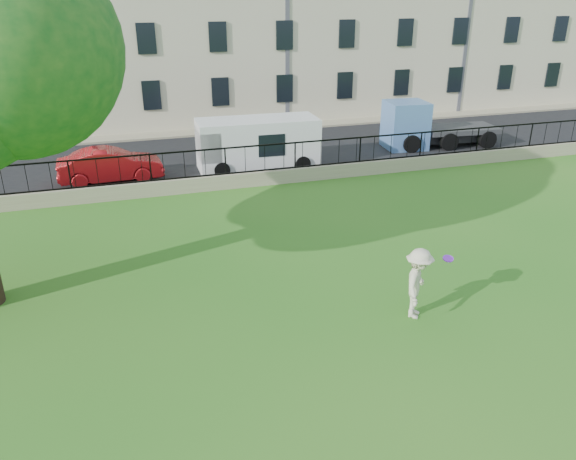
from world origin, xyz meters
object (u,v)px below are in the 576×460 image
object	(u,v)px
man	(418,283)
frisbee	(448,259)
white_van	(258,144)
red_sedan	(111,165)
blue_truck	(439,123)

from	to	relation	value
man	frisbee	bearing A→B (deg)	-40.24
white_van	red_sedan	bearing A→B (deg)	-177.82
frisbee	red_sedan	xyz separation A→B (m)	(-7.91, 13.43, -0.67)
man	white_van	world-z (taller)	white_van
red_sedan	blue_truck	distance (m)	16.54
blue_truck	white_van	bearing A→B (deg)	-168.24
red_sedan	white_van	distance (m)	6.51
man	blue_truck	size ratio (longest dim) A/B	0.32
red_sedan	white_van	world-z (taller)	white_van
man	blue_truck	xyz separation A→B (m)	(9.50, 14.61, 0.27)
frisbee	white_van	distance (m)	13.50
frisbee	red_sedan	world-z (taller)	frisbee
frisbee	red_sedan	bearing A→B (deg)	120.51
frisbee	blue_truck	distance (m)	16.79
frisbee	blue_truck	bearing A→B (deg)	59.23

